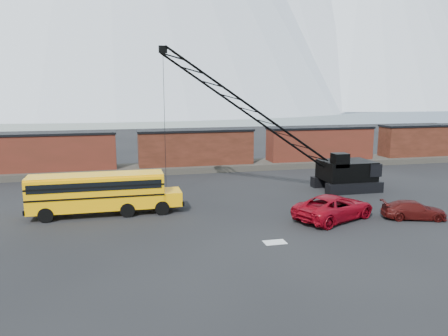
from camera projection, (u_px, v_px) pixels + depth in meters
The scene contains 11 objects.
ground at pixel (249, 224), 31.30m from camera, with size 160.00×160.00×0.00m, color black.
gravel_berm at pixel (196, 167), 52.29m from camera, with size 120.00×5.00×0.70m, color #464039.
boxcar_west_near at pixel (53, 152), 48.18m from camera, with size 13.70×3.10×4.17m.
boxcar_mid at pixel (196, 147), 51.86m from camera, with size 13.70×3.10×4.17m.
boxcar_east_near at pixel (320, 143), 55.54m from camera, with size 13.70×3.10×4.17m.
boxcar_east_far at pixel (428, 140), 59.22m from camera, with size 13.70×3.10×4.17m.
snow_patch at pixel (275, 242), 27.59m from camera, with size 1.40×0.90×0.02m, color silver.
school_bus at pixel (102, 192), 33.40m from camera, with size 11.65×2.65×3.19m.
red_pickup at pixel (334, 207), 32.34m from camera, with size 3.08×6.68×1.86m, color maroon.
maroon_suv at pixel (414, 210), 32.52m from camera, with size 1.88×4.64×1.35m, color #410C0B.
crawler_crane at pixel (266, 121), 39.54m from camera, with size 20.49×4.20×13.35m.
Camera 1 is at (-8.78, -28.83, 9.55)m, focal length 35.00 mm.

